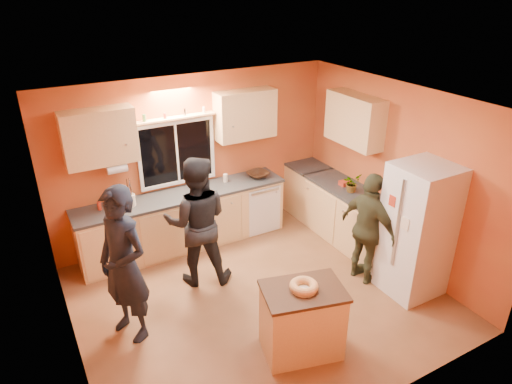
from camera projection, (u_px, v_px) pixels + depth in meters
ground at (259, 298)px, 6.05m from camera, size 4.50×4.50×0.00m
room_shell at (251, 173)px, 5.73m from camera, size 4.54×4.04×2.61m
back_counter at (207, 214)px, 7.20m from camera, size 4.23×0.62×0.90m
right_counter at (352, 218)px, 7.11m from camera, size 0.62×1.84×0.90m
refrigerator at (417, 230)px, 5.86m from camera, size 0.72×0.70×1.80m
island at (302, 320)px, 5.03m from camera, size 1.00×0.80×0.85m
bundt_pastry at (304, 286)px, 4.83m from camera, size 0.31×0.31×0.09m
person_left at (124, 266)px, 5.07m from camera, size 0.71×0.82×1.90m
person_center at (197, 222)px, 6.05m from camera, size 1.09×0.98×1.82m
person_right at (369, 229)px, 6.10m from camera, size 0.48×0.97×1.59m
mixing_bowl at (258, 174)px, 7.40m from camera, size 0.39×0.39×0.08m
utensil_crock at (130, 200)px, 6.46m from camera, size 0.14×0.14×0.17m
potted_plant at (352, 183)px, 6.86m from camera, size 0.30×0.28×0.28m
red_box at (345, 183)px, 7.11m from camera, size 0.16×0.12×0.07m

